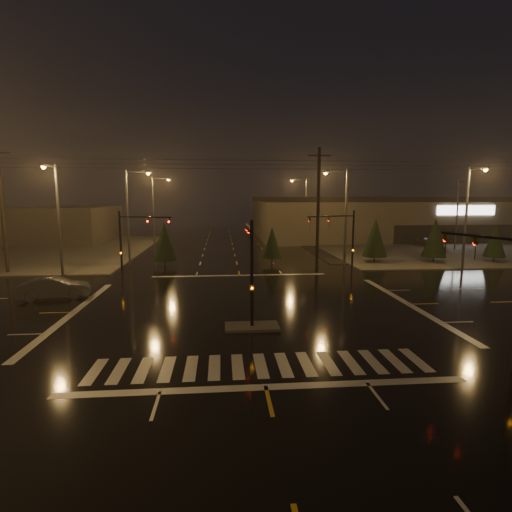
# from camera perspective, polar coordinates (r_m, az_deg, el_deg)

# --- Properties ---
(ground) EXTENTS (140.00, 140.00, 0.00)m
(ground) POSITION_cam_1_polar(r_m,az_deg,el_deg) (26.38, -1.25, -7.46)
(ground) COLOR black
(ground) RESTS_ON ground
(sidewalk_ne) EXTENTS (36.00, 36.00, 0.12)m
(sidewalk_ne) POSITION_cam_1_polar(r_m,az_deg,el_deg) (64.12, 24.64, 1.29)
(sidewalk_ne) COLOR #413E3A
(sidewalk_ne) RESTS_ON ground
(sidewalk_nw) EXTENTS (36.00, 36.00, 0.12)m
(sidewalk_nw) POSITION_cam_1_polar(r_m,az_deg,el_deg) (62.59, -31.88, 0.62)
(sidewalk_nw) COLOR #413E3A
(sidewalk_nw) RESTS_ON ground
(median_island) EXTENTS (3.00, 1.60, 0.15)m
(median_island) POSITION_cam_1_polar(r_m,az_deg,el_deg) (22.55, -0.58, -10.06)
(median_island) COLOR #413E3A
(median_island) RESTS_ON ground
(crosswalk) EXTENTS (15.00, 2.60, 0.01)m
(crosswalk) POSITION_cam_1_polar(r_m,az_deg,el_deg) (17.93, 0.68, -15.35)
(crosswalk) COLOR beige
(crosswalk) RESTS_ON ground
(stop_bar_near) EXTENTS (16.00, 0.50, 0.01)m
(stop_bar_near) POSITION_cam_1_polar(r_m,az_deg,el_deg) (16.13, 1.42, -18.22)
(stop_bar_near) COLOR beige
(stop_bar_near) RESTS_ON ground
(stop_bar_far) EXTENTS (16.00, 0.50, 0.01)m
(stop_bar_far) POSITION_cam_1_polar(r_m,az_deg,el_deg) (37.07, -2.35, -2.77)
(stop_bar_far) COLOR beige
(stop_bar_far) RESTS_ON ground
(parking_lot) EXTENTS (50.00, 24.00, 0.08)m
(parking_lot) POSITION_cam_1_polar(r_m,az_deg,el_deg) (65.08, 29.34, 1.05)
(parking_lot) COLOR black
(parking_lot) RESTS_ON ground
(retail_building) EXTENTS (60.20, 28.30, 7.20)m
(retail_building) POSITION_cam_1_polar(r_m,az_deg,el_deg) (80.23, 22.32, 5.44)
(retail_building) COLOR #6A5B4B
(retail_building) RESTS_ON ground
(commercial_block) EXTENTS (30.00, 18.00, 5.60)m
(commercial_block) POSITION_cam_1_polar(r_m,az_deg,el_deg) (75.27, -31.35, 3.88)
(commercial_block) COLOR #413A39
(commercial_block) RESTS_ON ground
(signal_mast_median) EXTENTS (0.25, 4.59, 6.00)m
(signal_mast_median) POSITION_cam_1_polar(r_m,az_deg,el_deg) (22.58, -0.78, -0.42)
(signal_mast_median) COLOR black
(signal_mast_median) RESTS_ON ground
(signal_mast_ne) EXTENTS (4.84, 1.86, 6.00)m
(signal_mast_ne) POSITION_cam_1_polar(r_m,az_deg,el_deg) (37.31, 12.42, 2.99)
(signal_mast_ne) COLOR black
(signal_mast_ne) RESTS_ON ground
(signal_mast_nw) EXTENTS (4.84, 1.86, 6.00)m
(signal_mast_nw) POSITION_cam_1_polar(r_m,az_deg,el_deg) (36.48, -17.42, 2.67)
(signal_mast_nw) COLOR black
(signal_mast_nw) RESTS_ON ground
(signal_mast_se) EXTENTS (1.55, 3.87, 6.00)m
(signal_mast_se) POSITION_cam_1_polar(r_m,az_deg,el_deg) (19.88, 31.80, -3.07)
(signal_mast_se) COLOR black
(signal_mast_se) RESTS_ON ground
(streetlight_1) EXTENTS (2.77, 0.32, 10.00)m
(streetlight_1) POSITION_cam_1_polar(r_m,az_deg,el_deg) (44.38, -17.50, 6.25)
(streetlight_1) COLOR #38383A
(streetlight_1) RESTS_ON ground
(streetlight_2) EXTENTS (2.77, 0.32, 10.00)m
(streetlight_2) POSITION_cam_1_polar(r_m,az_deg,el_deg) (60.10, -14.21, 6.87)
(streetlight_2) COLOR #38383A
(streetlight_2) RESTS_ON ground
(streetlight_3) EXTENTS (2.77, 0.32, 10.00)m
(streetlight_3) POSITION_cam_1_polar(r_m,az_deg,el_deg) (43.28, 12.34, 6.40)
(streetlight_3) COLOR #38383A
(streetlight_3) RESTS_ON ground
(streetlight_4) EXTENTS (2.77, 0.32, 10.00)m
(streetlight_4) POSITION_cam_1_polar(r_m,az_deg,el_deg) (62.65, 6.89, 7.13)
(streetlight_4) COLOR #38383A
(streetlight_4) RESTS_ON ground
(streetlight_5) EXTENTS (0.32, 2.77, 10.00)m
(streetlight_5) POSITION_cam_1_polar(r_m,az_deg,el_deg) (39.26, -26.57, 5.50)
(streetlight_5) COLOR #38383A
(streetlight_5) RESTS_ON ground
(streetlight_6) EXTENTS (0.32, 2.77, 10.00)m
(streetlight_6) POSITION_cam_1_polar(r_m,az_deg,el_deg) (43.50, 28.09, 5.60)
(streetlight_6) COLOR #38383A
(streetlight_6) RESTS_ON ground
(utility_pole_0) EXTENTS (2.20, 0.32, 12.00)m
(utility_pole_0) POSITION_cam_1_polar(r_m,az_deg,el_deg) (44.30, -32.53, 5.73)
(utility_pole_0) COLOR black
(utility_pole_0) RESTS_ON ground
(utility_pole_1) EXTENTS (2.20, 0.32, 12.00)m
(utility_pole_1) POSITION_cam_1_polar(r_m,az_deg,el_deg) (40.49, 8.86, 6.82)
(utility_pole_1) COLOR black
(utility_pole_1) RESTS_ON ground
(conifer_0) EXTENTS (2.70, 2.70, 4.91)m
(conifer_0) POSITION_cam_1_polar(r_m,az_deg,el_deg) (45.67, 16.64, 2.56)
(conifer_0) COLOR black
(conifer_0) RESTS_ON ground
(conifer_1) EXTENTS (2.68, 2.68, 4.88)m
(conifer_1) POSITION_cam_1_polar(r_m,az_deg,el_deg) (47.82, 24.19, 2.41)
(conifer_1) COLOR black
(conifer_1) RESTS_ON ground
(conifer_2) EXTENTS (2.27, 2.27, 4.24)m
(conifer_2) POSITION_cam_1_polar(r_m,az_deg,el_deg) (50.93, 30.98, 1.90)
(conifer_2) COLOR black
(conifer_2) RESTS_ON ground
(conifer_3) EXTENTS (2.46, 2.46, 4.55)m
(conifer_3) POSITION_cam_1_polar(r_m,az_deg,el_deg) (42.22, -12.95, 2.00)
(conifer_3) COLOR black
(conifer_3) RESTS_ON ground
(conifer_4) EXTENTS (2.13, 2.13, 4.02)m
(conifer_4) POSITION_cam_1_polar(r_m,az_deg,el_deg) (42.80, 2.32, 1.94)
(conifer_4) COLOR black
(conifer_4) RESTS_ON ground
(car_parked) EXTENTS (3.09, 4.77, 1.51)m
(car_parked) POSITION_cam_1_polar(r_m,az_deg,el_deg) (63.19, 22.88, 1.94)
(car_parked) COLOR black
(car_parked) RESTS_ON ground
(car_crossing) EXTENTS (5.00, 2.62, 1.57)m
(car_crossing) POSITION_cam_1_polar(r_m,az_deg,el_deg) (32.06, -26.85, -4.07)
(car_crossing) COLOR #53565A
(car_crossing) RESTS_ON ground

